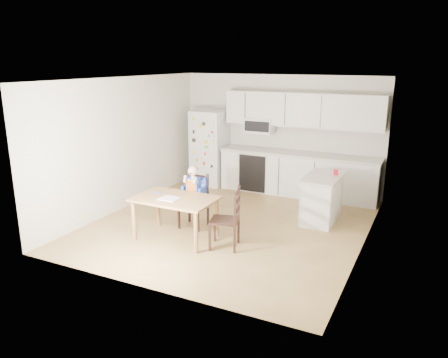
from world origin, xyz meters
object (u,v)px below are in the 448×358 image
refrigerator (210,148)px  kitchen_island (322,198)px  red_cup (336,172)px  chair_side (231,215)px  chair_booster (194,190)px  dining_table (175,203)px

refrigerator → kitchen_island: size_ratio=1.53×
refrigerator → kitchen_island: bearing=-23.1°
red_cup → chair_side: chair_side is taller
red_cup → chair_booster: bearing=-145.5°
red_cup → dining_table: size_ratio=0.08×
chair_booster → chair_side: (0.94, -0.54, -0.12)m
refrigerator → chair_booster: bearing=-67.7°
refrigerator → red_cup: bearing=-19.2°
chair_side → chair_booster: bearing=-135.5°
kitchen_island → chair_booster: (-1.90, -1.26, 0.24)m
kitchen_island → chair_side: size_ratio=1.17×
kitchen_island → dining_table: kitchen_island is taller
kitchen_island → red_cup: (0.18, 0.16, 0.46)m
refrigerator → dining_table: 3.30m
chair_booster → refrigerator: bearing=110.5°
refrigerator → dining_table: bearing=-71.7°
kitchen_island → chair_side: 2.04m
dining_table → chair_side: size_ratio=1.36×
dining_table → chair_booster: bearing=90.1°
red_cup → dining_table: (-2.07, -2.04, -0.27)m
refrigerator → chair_side: size_ratio=1.79×
kitchen_island → chair_booster: size_ratio=1.03×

